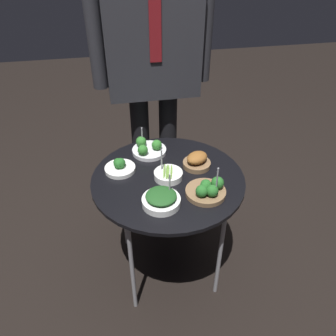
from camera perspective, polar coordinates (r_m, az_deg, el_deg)
name	(u,v)px	position (r m, az deg, el deg)	size (l,w,h in m)	color
ground_plane	(168,265)	(1.95, 0.00, -16.51)	(8.00, 8.00, 0.00)	black
serving_cart	(168,184)	(1.52, 0.00, -2.76)	(0.70, 0.70, 0.63)	black
bowl_broccoli_center	(120,166)	(1.54, -8.40, 0.31)	(0.14, 0.14, 0.07)	white
bowl_asparagus_front_left	(168,175)	(1.48, -0.03, -1.17)	(0.13, 0.13, 0.14)	white
bowl_spinach_front_center	(161,199)	(1.34, -1.19, -5.45)	(0.16, 0.16, 0.13)	white
bowl_broccoli_far_rim	(148,148)	(1.65, -3.47, 3.42)	(0.17, 0.17, 0.13)	silver
bowl_roast_back_left	(197,161)	(1.56, 5.05, 1.25)	(0.14, 0.13, 0.07)	brown
bowl_broccoli_back_right	(207,190)	(1.39, 6.89, -3.76)	(0.17, 0.17, 0.16)	brown
waiter_figure	(152,48)	(1.75, -2.83, 20.14)	(0.62, 0.23, 1.69)	black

